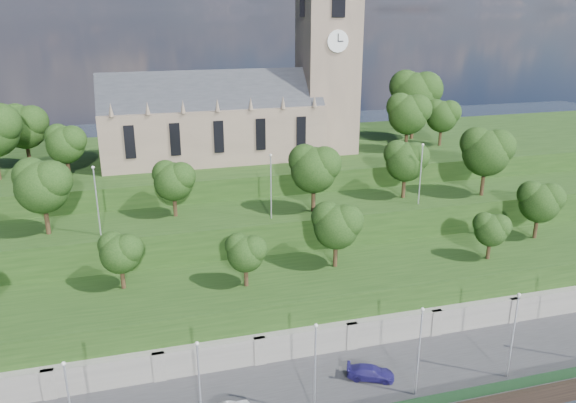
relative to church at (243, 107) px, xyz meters
name	(u,v)px	position (x,y,z in m)	size (l,w,h in m)	color
promenade	(322,395)	(-0.79, -39.98, -21.52)	(160.00, 12.00, 2.00)	#2D2D30
retaining_wall	(304,347)	(-0.79, -34.01, -20.02)	(160.00, 2.10, 5.00)	slate
embankment_lower	(289,307)	(-0.79, -27.98, -18.52)	(160.00, 12.00, 8.00)	#1B3612
embankment_upper	(266,253)	(-0.79, -16.98, -16.52)	(160.00, 10.00, 12.00)	#1B3612
hilltop	(236,194)	(-0.79, 4.02, -15.02)	(160.00, 32.00, 15.00)	#1B3612
church	(243,107)	(0.00, 0.00, 0.00)	(38.60, 12.35, 27.60)	#705E4E
trees_lower	(340,230)	(5.32, -27.48, -9.84)	(71.09, 8.50, 7.78)	#2F2012
trees_upper	(311,165)	(4.94, -18.08, -4.66)	(62.68, 8.54, 9.47)	#2F2012
trees_hilltop	(262,112)	(2.70, -0.55, -0.77)	(72.80, 16.37, 11.71)	#2F2012
lamp_posts_promenade	(315,364)	(-2.79, -43.48, -15.28)	(60.36, 0.36, 9.23)	#B2B2B7
lamp_posts_upper	(271,182)	(-0.79, -19.98, -5.83)	(40.36, 0.36, 8.16)	#B2B2B7
car_right	(371,372)	(4.11, -40.11, -19.85)	(1.88, 4.63, 1.34)	navy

